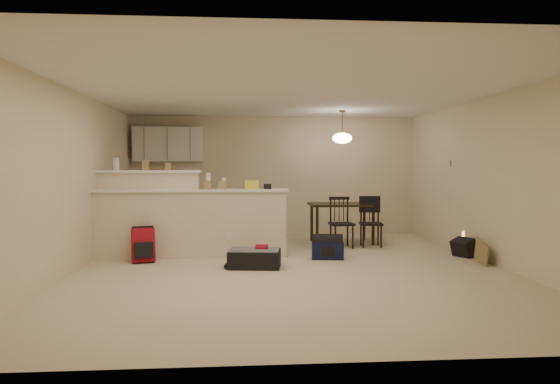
{
  "coord_description": "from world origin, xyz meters",
  "views": [
    {
      "loc": [
        -0.68,
        -7.08,
        1.46
      ],
      "look_at": [
        -0.1,
        0.7,
        1.05
      ],
      "focal_mm": 32.0,
      "sensor_mm": 36.0,
      "label": 1
    }
  ],
  "objects": [
    {
      "name": "small_box",
      "position": [
        -1.89,
        1.12,
        1.45
      ],
      "size": [
        0.08,
        0.06,
        0.12
      ],
      "primitive_type": "cube",
      "color": "#92774B",
      "rests_on": "breakfast_bar"
    },
    {
      "name": "bottle_a",
      "position": [
        -1.23,
        0.9,
        1.22
      ],
      "size": [
        0.07,
        0.07,
        0.26
      ],
      "primitive_type": "cylinder",
      "color": "silver",
      "rests_on": "breakfast_bar"
    },
    {
      "name": "pouch",
      "position": [
        -0.29,
        0.9,
        1.13
      ],
      "size": [
        0.12,
        0.1,
        0.08
      ],
      "primitive_type": "cube",
      "color": "#92774B",
      "rests_on": "breakfast_bar"
    },
    {
      "name": "cardboard_sheet",
      "position": [
        2.85,
        0.02,
        0.17
      ],
      "size": [
        0.06,
        0.45,
        0.35
      ],
      "primitive_type": "cube",
      "rotation": [
        0.0,
        0.0,
        1.49
      ],
      "color": "#92774B",
      "rests_on": "ground"
    },
    {
      "name": "dining_chair_far",
      "position": [
        1.62,
        1.71,
        0.44
      ],
      "size": [
        0.42,
        0.4,
        0.89
      ],
      "primitive_type": null,
      "rotation": [
        0.0,
        0.0,
        -0.09
      ],
      "color": "black",
      "rests_on": "ground"
    },
    {
      "name": "bag_lump",
      "position": [
        -0.54,
        0.9,
        1.16
      ],
      "size": [
        0.22,
        0.18,
        0.14
      ],
      "primitive_type": "cube",
      "color": "#92774B",
      "rests_on": "breakfast_bar"
    },
    {
      "name": "cereal_box",
      "position": [
        -2.25,
        1.12,
        1.47
      ],
      "size": [
        0.1,
        0.07,
        0.16
      ],
      "primitive_type": "cube",
      "color": "#92774B",
      "rests_on": "breakfast_bar"
    },
    {
      "name": "red_backpack",
      "position": [
        -2.19,
        0.56,
        0.25
      ],
      "size": [
        0.38,
        0.29,
        0.51
      ],
      "primitive_type": "cube",
      "rotation": [
        0.0,
        0.0,
        0.26
      ],
      "color": "maroon",
      "rests_on": "ground"
    },
    {
      "name": "jar",
      "position": [
        -2.71,
        1.12,
        1.49
      ],
      "size": [
        0.1,
        0.1,
        0.2
      ],
      "primitive_type": "cylinder",
      "color": "silver",
      "rests_on": "breakfast_bar"
    },
    {
      "name": "thermostat",
      "position": [
        2.98,
        1.55,
        1.5
      ],
      "size": [
        0.02,
        0.12,
        0.12
      ],
      "primitive_type": "cube",
      "color": "beige",
      "rests_on": "room"
    },
    {
      "name": "room",
      "position": [
        0.0,
        0.0,
        1.25
      ],
      "size": [
        7.0,
        7.02,
        2.5
      ],
      "color": "beige",
      "rests_on": "ground"
    },
    {
      "name": "suitcase",
      "position": [
        -0.52,
        0.03,
        0.12
      ],
      "size": [
        0.79,
        0.57,
        0.25
      ],
      "primitive_type": "cube",
      "rotation": [
        0.0,
        0.0,
        -0.13
      ],
      "color": "black",
      "rests_on": "ground"
    },
    {
      "name": "bottle_b",
      "position": [
        -0.99,
        0.9,
        1.18
      ],
      "size": [
        0.06,
        0.06,
        0.18
      ],
      "primitive_type": "cylinder",
      "color": "silver",
      "rests_on": "breakfast_bar"
    },
    {
      "name": "extra_item_x",
      "position": [
        -1.24,
        0.9,
        1.16
      ],
      "size": [
        0.12,
        0.1,
        0.13
      ],
      "primitive_type": "cube",
      "color": "#92774B",
      "rests_on": "breakfast_bar"
    },
    {
      "name": "navy_duffel",
      "position": [
        0.64,
        0.61,
        0.13
      ],
      "size": [
        0.53,
        0.33,
        0.27
      ],
      "primitive_type": "cube",
      "rotation": [
        0.0,
        0.0,
        -0.14
      ],
      "color": "#101433",
      "rests_on": "ground"
    },
    {
      "name": "pendant_lamp",
      "position": [
        1.18,
        2.2,
        1.99
      ],
      "size": [
        0.36,
        0.36,
        0.62
      ],
      "color": "brown",
      "rests_on": "room"
    },
    {
      "name": "upper_cabinets",
      "position": [
        -2.2,
        3.32,
        1.9
      ],
      "size": [
        1.4,
        0.34,
        0.7
      ],
      "primitive_type": "cube",
      "color": "white",
      "rests_on": "room"
    },
    {
      "name": "breakfast_bar",
      "position": [
        -1.76,
        0.98,
        0.61
      ],
      "size": [
        3.08,
        0.58,
        1.39
      ],
      "color": "beige",
      "rests_on": "ground"
    },
    {
      "name": "kitchen_counter",
      "position": [
        -2.0,
        3.19,
        0.45
      ],
      "size": [
        1.8,
        0.6,
        0.9
      ],
      "primitive_type": "cube",
      "color": "white",
      "rests_on": "ground"
    },
    {
      "name": "black_daypack",
      "position": [
        2.85,
        0.61,
        0.14
      ],
      "size": [
        0.35,
        0.39,
        0.29
      ],
      "primitive_type": "cube",
      "rotation": [
        0.0,
        0.0,
        2.03
      ],
      "color": "black",
      "rests_on": "ground"
    },
    {
      "name": "dining_table",
      "position": [
        1.18,
        2.2,
        0.66
      ],
      "size": [
        1.22,
        0.82,
        0.75
      ],
      "rotation": [
        0.0,
        0.0,
        0.02
      ],
      "color": "black",
      "rests_on": "ground"
    },
    {
      "name": "extra_item_y",
      "position": [
        -1.01,
        0.9,
        1.15
      ],
      "size": [
        0.14,
        0.1,
        0.12
      ],
      "primitive_type": "cube",
      "color": "#92774B",
      "rests_on": "breakfast_bar"
    },
    {
      "name": "dining_chair_near",
      "position": [
        1.07,
        1.66,
        0.45
      ],
      "size": [
        0.43,
        0.41,
        0.9
      ],
      "primitive_type": null,
      "rotation": [
        0.0,
        0.0,
        0.1
      ],
      "color": "black",
      "rests_on": "ground"
    }
  ]
}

